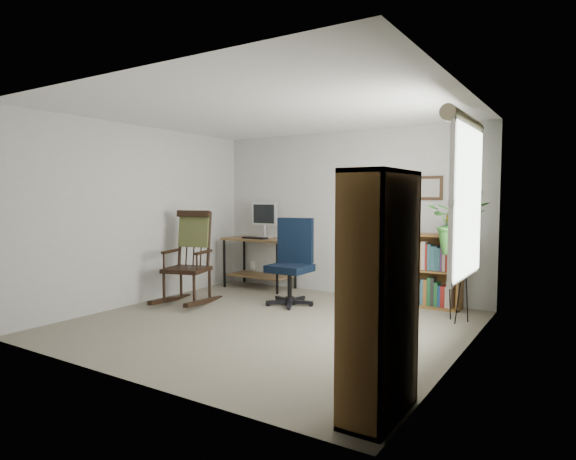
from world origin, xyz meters
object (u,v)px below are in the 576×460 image
Objects in this scene: rocking_chair at (186,257)px; tall_bookshelf at (380,295)px; low_bookshelf at (426,270)px; desk at (260,263)px; office_chair at (290,261)px.

tall_bookshelf reaches higher than rocking_chair.
low_bookshelf is (2.78, 1.56, -0.16)m from rocking_chair.
low_bookshelf reaches higher than desk.
office_chair is 1.80m from low_bookshelf.
tall_bookshelf is (2.23, -2.44, 0.22)m from office_chair.
rocking_chair is 3.89m from tall_bookshelf.
desk is 1.31m from office_chair.
low_bookshelf is 3.41m from tall_bookshelf.
desk is at bearing 131.23° from office_chair.
low_bookshelf is (1.56, 0.89, -0.11)m from office_chair.
low_bookshelf is 0.59× the size of tall_bookshelf.
tall_bookshelf is (0.67, -3.33, 0.33)m from low_bookshelf.
office_chair is at bearing 132.44° from tall_bookshelf.
office_chair is 1.40m from rocking_chair.
rocking_chair is at bearing -97.07° from desk.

